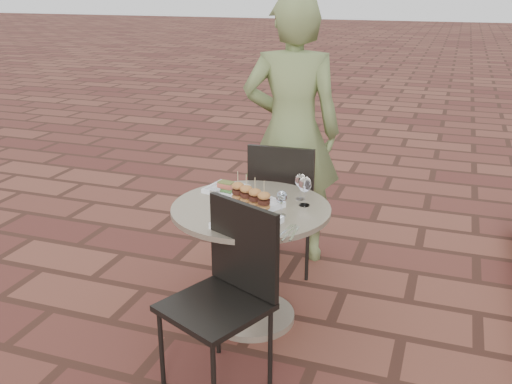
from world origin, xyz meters
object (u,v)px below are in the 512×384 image
(chair_far, at_px, (284,197))
(plate_salmon, at_px, (226,188))
(cafe_table, at_px, (251,246))
(plate_sliders, at_px, (251,199))
(chair_near, at_px, (229,282))
(diner, at_px, (292,133))
(plate_tuna, at_px, (247,222))

(chair_far, height_order, plate_salmon, chair_far)
(plate_salmon, bearing_deg, chair_far, 64.33)
(cafe_table, distance_m, plate_sliders, 0.29)
(chair_far, xyz_separation_m, chair_near, (0.08, -1.20, 0.00))
(diner, height_order, plate_tuna, diner)
(cafe_table, height_order, chair_far, chair_far)
(diner, relative_size, plate_salmon, 7.36)
(diner, height_order, plate_sliders, diner)
(plate_tuna, bearing_deg, chair_far, 94.54)
(chair_near, distance_m, plate_sliders, 0.59)
(chair_near, height_order, plate_tuna, chair_near)
(plate_salmon, relative_size, plate_sliders, 0.67)
(diner, distance_m, plate_salmon, 0.78)
(chair_far, relative_size, diner, 0.50)
(cafe_table, relative_size, plate_tuna, 2.66)
(diner, bearing_deg, plate_tuna, 81.58)
(diner, bearing_deg, chair_far, 82.87)
(chair_far, xyz_separation_m, plate_sliders, (0.00, -0.66, 0.22))
(plate_salmon, xyz_separation_m, plate_sliders, (0.23, -0.19, 0.03))
(cafe_table, height_order, plate_sliders, plate_sliders)
(chair_far, bearing_deg, plate_tuna, 91.55)
(plate_salmon, distance_m, plate_sliders, 0.30)
(plate_sliders, bearing_deg, chair_far, 90.07)
(chair_near, distance_m, plate_tuna, 0.35)
(plate_salmon, distance_m, plate_tuna, 0.54)
(cafe_table, height_order, diner, diner)
(chair_near, xyz_separation_m, plate_tuna, (-0.01, 0.28, 0.20))
(chair_far, bearing_deg, plate_sliders, 87.08)
(cafe_table, bearing_deg, diner, 91.83)
(plate_tuna, bearing_deg, plate_sliders, 105.73)
(chair_near, relative_size, plate_sliders, 2.44)
(diner, bearing_deg, plate_sliders, 78.47)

